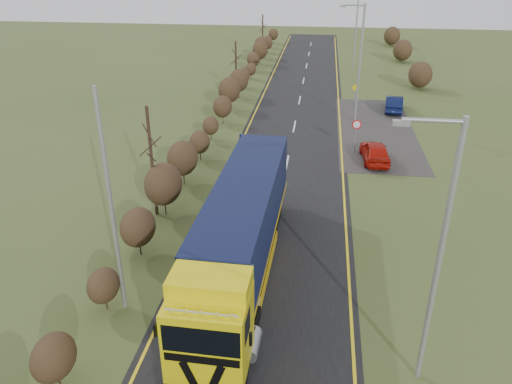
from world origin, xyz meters
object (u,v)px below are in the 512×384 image
object	(u,v)px
car_red_hatchback	(375,152)
streetlight_near	(437,250)
speed_sign	(356,130)
lorry	(241,231)
car_blue_sedan	(394,104)

from	to	relation	value
car_red_hatchback	streetlight_near	size ratio (longest dim) A/B	0.45
streetlight_near	speed_sign	xyz separation A→B (m)	(-1.08, 20.88, -3.36)
lorry	car_red_hatchback	distance (m)	16.08
car_blue_sedan	streetlight_near	size ratio (longest dim) A/B	0.46
streetlight_near	lorry	bearing A→B (deg)	144.44
car_red_hatchback	streetlight_near	distance (m)	19.70
car_blue_sedan	car_red_hatchback	bearing A→B (deg)	84.01
lorry	car_blue_sedan	size ratio (longest dim) A/B	3.61
car_red_hatchback	speed_sign	distance (m)	2.28
lorry	streetlight_near	bearing A→B (deg)	-34.27
car_blue_sedan	speed_sign	xyz separation A→B (m)	(-3.89, -10.68, 0.98)
car_blue_sedan	streetlight_near	world-z (taller)	streetlight_near
lorry	speed_sign	distance (m)	17.06
car_red_hatchback	lorry	bearing A→B (deg)	60.64
car_blue_sedan	lorry	bearing A→B (deg)	76.59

